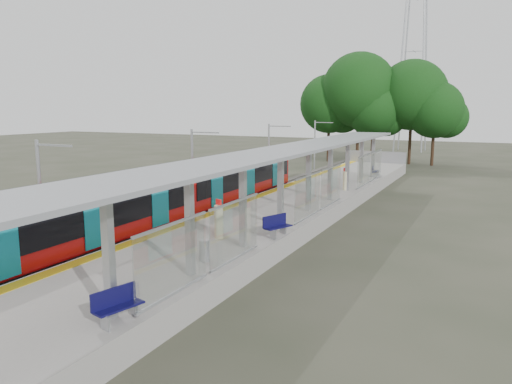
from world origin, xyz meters
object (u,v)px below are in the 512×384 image
Objects in this scene: bench_near at (117,304)px; info_pillar_near at (219,221)px; bench_mid at (277,225)px; train at (170,195)px; litter_bin at (204,250)px; bench_far at (374,170)px; info_pillar_far at (345,181)px.

bench_near is 0.83× the size of info_pillar_near.
train is at bearing -172.15° from bench_mid.
train reaches higher than bench_near.
litter_bin is (-0.74, 5.71, -0.09)m from bench_near.
train is at bearing -117.17° from bench_far.
train is at bearing 169.77° from info_pillar_near.
bench_mid is at bearing -97.72° from bench_far.
info_pillar_far is at bearing 89.17° from litter_bin.
train reaches higher than info_pillar_near.
train is at bearing 134.40° from bench_near.
litter_bin is (-0.27, -18.47, -0.27)m from info_pillar_far.
train is 19.31× the size of bench_far.
info_pillar_near is 15.39m from info_pillar_far.
bench_far is 23.51m from info_pillar_near.
bench_mid reaches higher than bench_far.
info_pillar_near is 3.38m from litter_bin.
info_pillar_far is (-0.73, 13.88, 0.16)m from bench_mid.
bench_far reaches higher than litter_bin.
info_pillar_near is at bearing -124.19° from bench_mid.
info_pillar_far is 1.91× the size of litter_bin.
litter_bin is (6.12, -6.42, -0.64)m from train.
bench_mid is at bearing 103.50° from bench_near.
train is 18.93× the size of bench_near.
info_pillar_near is 1.13× the size of info_pillar_far.
bench_mid is (0.25, 10.30, 0.01)m from bench_near.
bench_mid is 2.62m from info_pillar_near.
bench_near is at bearing -91.25° from info_pillar_far.
litter_bin is (-0.99, -4.59, -0.10)m from bench_mid.
train is 15.66× the size of info_pillar_near.
bench_mid is 1.04× the size of bench_far.
litter_bin is (-0.51, -26.60, -0.09)m from bench_far.
bench_near is 1.78× the size of litter_bin.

